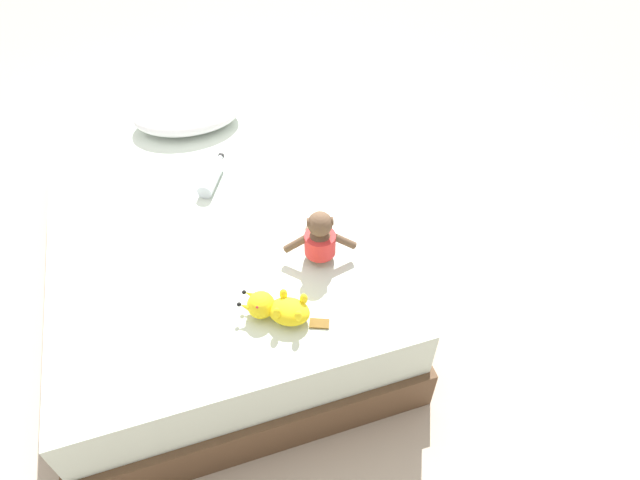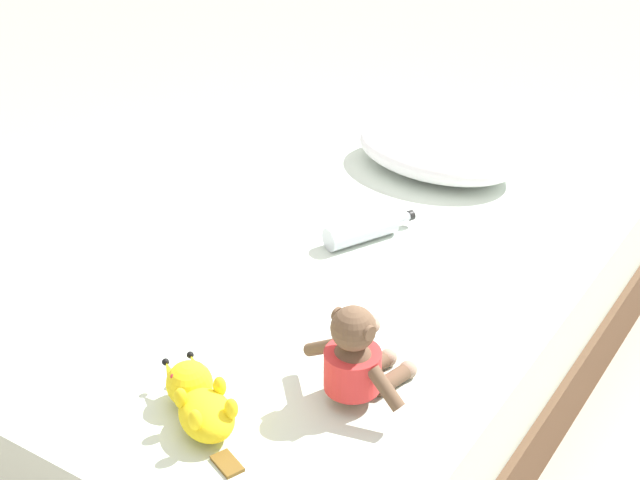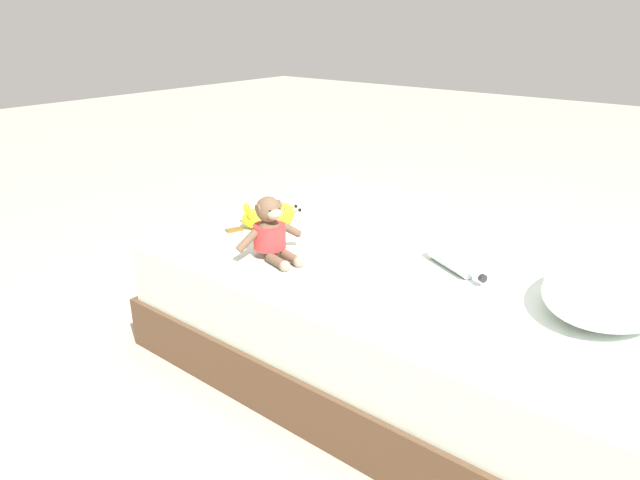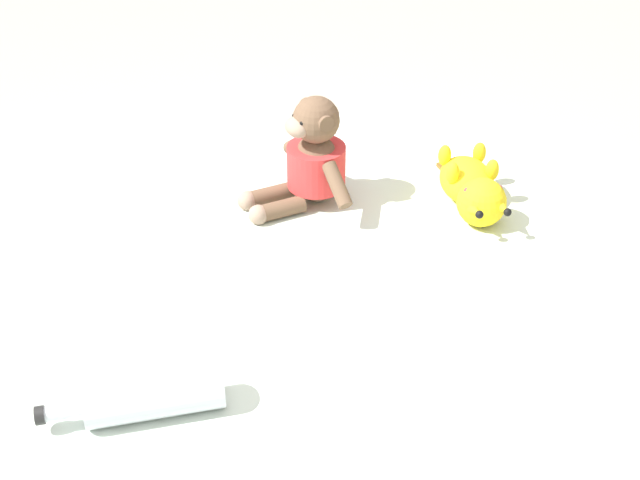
{
  "view_description": "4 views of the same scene",
  "coord_description": "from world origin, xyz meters",
  "px_view_note": "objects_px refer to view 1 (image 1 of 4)",
  "views": [
    {
      "loc": [
        -0.07,
        -1.83,
        2.01
      ],
      "look_at": [
        0.38,
        -0.46,
        0.54
      ],
      "focal_mm": 30.2,
      "sensor_mm": 36.0,
      "label": 1
    },
    {
      "loc": [
        1.19,
        -1.84,
        1.78
      ],
      "look_at": [
        0.0,
        0.0,
        0.49
      ],
      "focal_mm": 53.92,
      "sensor_mm": 36.0,
      "label": 2
    },
    {
      "loc": [
        1.79,
        0.92,
        1.29
      ],
      "look_at": [
        0.25,
        -0.32,
        0.5
      ],
      "focal_mm": 31.82,
      "sensor_mm": 36.0,
      "label": 3
    },
    {
      "loc": [
        -0.85,
        0.55,
        1.41
      ],
      "look_at": [
        0.18,
        -0.3,
        0.51
      ],
      "focal_mm": 49.26,
      "sensor_mm": 36.0,
      "label": 4
    }
  ],
  "objects_px": {
    "glass_bottle": "(211,177)",
    "bed": "(213,240)",
    "plush_monkey": "(320,239)",
    "plush_yellow_creature": "(277,308)",
    "pillow": "(187,113)"
  },
  "relations": [
    {
      "from": "glass_bottle",
      "to": "bed",
      "type": "bearing_deg",
      "value": -111.77
    },
    {
      "from": "plush_monkey",
      "to": "plush_yellow_creature",
      "type": "height_order",
      "value": "plush_monkey"
    },
    {
      "from": "pillow",
      "to": "plush_monkey",
      "type": "relative_size",
      "value": 1.97
    },
    {
      "from": "plush_yellow_creature",
      "to": "glass_bottle",
      "type": "xyz_separation_m",
      "value": [
        -0.09,
        0.82,
        -0.01
      ]
    },
    {
      "from": "pillow",
      "to": "plush_monkey",
      "type": "bearing_deg",
      "value": -72.07
    },
    {
      "from": "bed",
      "to": "plush_monkey",
      "type": "height_order",
      "value": "plush_monkey"
    },
    {
      "from": "plush_yellow_creature",
      "to": "glass_bottle",
      "type": "relative_size",
      "value": 1.14
    },
    {
      "from": "pillow",
      "to": "plush_yellow_creature",
      "type": "relative_size",
      "value": 1.83
    },
    {
      "from": "bed",
      "to": "glass_bottle",
      "type": "bearing_deg",
      "value": 68.23
    },
    {
      "from": "plush_yellow_creature",
      "to": "glass_bottle",
      "type": "height_order",
      "value": "plush_yellow_creature"
    },
    {
      "from": "pillow",
      "to": "plush_monkey",
      "type": "distance_m",
      "value": 1.15
    },
    {
      "from": "pillow",
      "to": "glass_bottle",
      "type": "xyz_separation_m",
      "value": [
        0.03,
        -0.51,
        -0.03
      ]
    },
    {
      "from": "pillow",
      "to": "plush_monkey",
      "type": "xyz_separation_m",
      "value": [
        0.35,
        -1.09,
        0.03
      ]
    },
    {
      "from": "plush_yellow_creature",
      "to": "pillow",
      "type": "bearing_deg",
      "value": 95.05
    },
    {
      "from": "pillow",
      "to": "plush_yellow_creature",
      "type": "bearing_deg",
      "value": -84.95
    }
  ]
}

